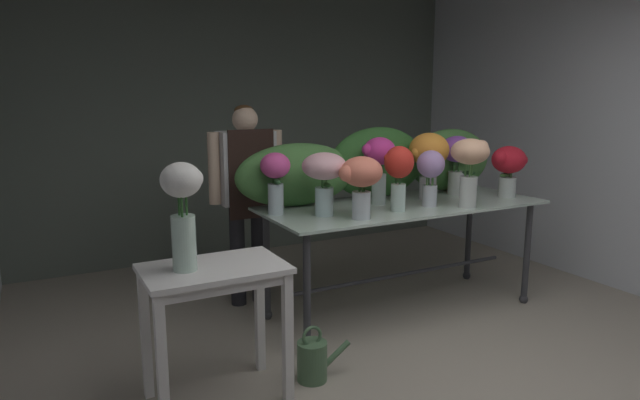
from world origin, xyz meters
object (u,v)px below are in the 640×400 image
object	(u,v)px
side_table_white	(214,287)
vase_fuchsia_carnations	(276,177)
vase_peach_stock	(470,162)
vase_coral_dahlias	(361,178)
vase_scarlet_freesia	(399,171)
vase_blush_lilies	(324,174)
florist	(247,183)
vase_violet_ranunculus	(457,157)
display_table_glass	(403,220)
vase_white_roses_tall	(183,207)
vase_lilac_roses	(430,172)
vase_crimson_tulips	(508,165)
watering_can	(313,360)
vase_sunset_hydrangea	(429,156)
vase_magenta_anemones	(379,160)

from	to	relation	value
side_table_white	vase_fuchsia_carnations	world-z (taller)	vase_fuchsia_carnations
vase_peach_stock	vase_coral_dahlias	xyz separation A→B (m)	(-0.90, 0.05, -0.06)
vase_scarlet_freesia	vase_coral_dahlias	distance (m)	0.38
vase_blush_lilies	vase_coral_dahlias	world-z (taller)	vase_blush_lilies
florist	vase_blush_lilies	bearing A→B (deg)	-71.56
vase_violet_ranunculus	vase_blush_lilies	distance (m)	1.37
display_table_glass	vase_white_roses_tall	bearing A→B (deg)	-162.40
florist	vase_violet_ranunculus	distance (m)	1.73
vase_peach_stock	vase_lilac_roses	size ratio (longest dim) A/B	1.21
vase_violet_ranunculus	vase_crimson_tulips	bearing A→B (deg)	-46.36
display_table_glass	vase_blush_lilies	xyz separation A→B (m)	(-0.73, -0.07, 0.42)
florist	watering_can	distance (m)	1.61
vase_peach_stock	vase_blush_lilies	bearing A→B (deg)	166.66
florist	vase_crimson_tulips	world-z (taller)	florist
florist	vase_lilac_roses	size ratio (longest dim) A/B	3.82
vase_scarlet_freesia	vase_sunset_hydrangea	xyz separation A→B (m)	(0.47, 0.26, 0.06)
vase_blush_lilies	vase_lilac_roses	xyz separation A→B (m)	(0.85, -0.09, -0.03)
florist	vase_blush_lilies	world-z (taller)	florist
vase_scarlet_freesia	vase_lilac_roses	world-z (taller)	vase_scarlet_freesia
vase_crimson_tulips	florist	bearing A→B (deg)	155.16
vase_violet_ranunculus	vase_coral_dahlias	size ratio (longest dim) A/B	1.15
display_table_glass	watering_can	bearing A→B (deg)	-149.83
vase_scarlet_freesia	watering_can	xyz separation A→B (m)	(-0.92, -0.45, -1.02)
vase_violet_ranunculus	vase_white_roses_tall	distance (m)	2.54
watering_can	vase_sunset_hydrangea	bearing A→B (deg)	27.12
display_table_glass	vase_peach_stock	distance (m)	0.66
vase_lilac_roses	vase_coral_dahlias	world-z (taller)	vase_coral_dahlias
side_table_white	vase_scarlet_freesia	size ratio (longest dim) A/B	1.67
vase_blush_lilies	vase_lilac_roses	size ratio (longest dim) A/B	1.04
side_table_white	vase_blush_lilies	bearing A→B (deg)	28.18
vase_violet_ranunculus	vase_scarlet_freesia	distance (m)	0.87
watering_can	vase_coral_dahlias	bearing A→B (deg)	33.49
vase_white_roses_tall	vase_violet_ranunculus	bearing A→B (deg)	16.10
vase_violet_ranunculus	vase_white_roses_tall	xyz separation A→B (m)	(-2.44, -0.71, -0.05)
florist	vase_peach_stock	distance (m)	1.71
vase_coral_dahlias	florist	bearing A→B (deg)	113.47
vase_fuchsia_carnations	vase_crimson_tulips	distance (m)	1.92
vase_crimson_tulips	watering_can	xyz separation A→B (m)	(-2.01, -0.48, -0.99)
vase_violet_ranunculus	watering_can	bearing A→B (deg)	-155.98
vase_magenta_anemones	vase_fuchsia_carnations	xyz separation A→B (m)	(-0.83, 0.03, -0.07)
vase_sunset_hydrangea	watering_can	size ratio (longest dim) A/B	1.49
vase_sunset_hydrangea	vase_white_roses_tall	size ratio (longest dim) A/B	0.92
vase_scarlet_freesia	vase_peach_stock	bearing A→B (deg)	-14.71
vase_blush_lilies	vase_crimson_tulips	xyz separation A→B (m)	(1.63, -0.09, -0.03)
vase_scarlet_freesia	vase_lilac_roses	distance (m)	0.31
florist	vase_fuchsia_carnations	bearing A→B (deg)	-90.81
vase_crimson_tulips	side_table_white	bearing A→B (deg)	-170.82
vase_fuchsia_carnations	vase_white_roses_tall	distance (m)	1.07
vase_scarlet_freesia	vase_sunset_hydrangea	size ratio (longest dim) A/B	0.89
vase_violet_ranunculus	vase_magenta_anemones	xyz separation A→B (m)	(-0.80, -0.05, 0.02)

